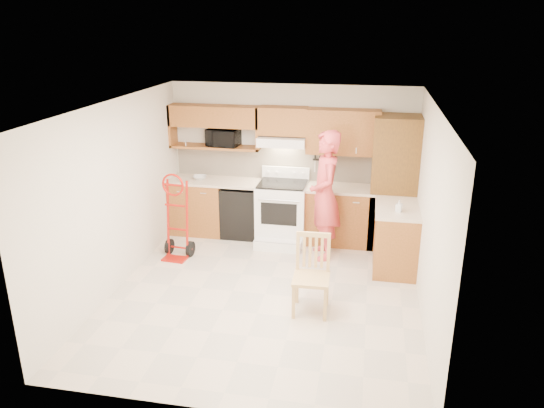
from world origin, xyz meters
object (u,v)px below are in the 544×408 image
(microwave, at_px, (223,137))
(hand_truck, at_px, (175,221))
(range, at_px, (282,208))
(person, at_px, (325,196))
(dining_chair, at_px, (311,276))

(microwave, distance_m, hand_truck, 1.65)
(range, height_order, hand_truck, hand_truck)
(person, relative_size, hand_truck, 1.63)
(range, bearing_deg, hand_truck, -147.88)
(range, relative_size, person, 0.59)
(microwave, distance_m, range, 1.50)
(person, bearing_deg, microwave, -128.37)
(microwave, height_order, range, microwave)
(range, bearing_deg, microwave, 164.34)
(microwave, bearing_deg, hand_truck, -102.94)
(person, bearing_deg, range, -137.23)
(range, distance_m, dining_chair, 2.24)
(hand_truck, xyz_separation_m, dining_chair, (2.20, -1.20, -0.11))
(range, bearing_deg, person, -31.61)
(microwave, height_order, dining_chair, microwave)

